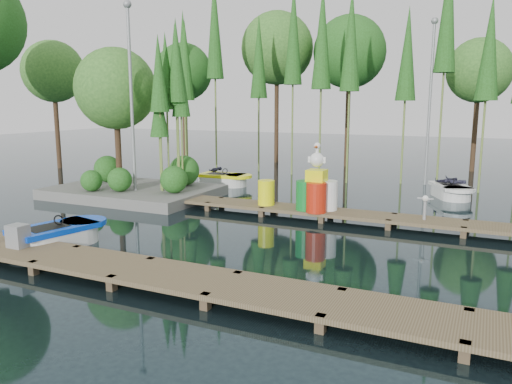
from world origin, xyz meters
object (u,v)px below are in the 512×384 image
at_px(boat_blue, 57,237).
at_px(drum_cluster, 317,191).
at_px(island, 129,115).
at_px(utility_cabinet, 18,236).
at_px(yellow_barrel, 266,193).
at_px(boat_yellow_far, 223,180).

xyz_separation_m(boat_blue, drum_cluster, (5.11, 5.67, 0.67)).
relative_size(island, utility_cabinet, 12.53).
height_order(utility_cabinet, yellow_barrel, yellow_barrel).
distance_m(utility_cabinet, drum_cluster, 8.52).
height_order(boat_yellow_far, drum_cluster, drum_cluster).
bearing_deg(utility_cabinet, boat_yellow_far, 93.98).
distance_m(utility_cabinet, yellow_barrel, 7.72).
bearing_deg(boat_blue, boat_yellow_far, 106.93).
distance_m(boat_blue, boat_yellow_far, 10.22).
height_order(boat_blue, utility_cabinet, utility_cabinet).
distance_m(island, drum_cluster, 8.40).
relative_size(boat_blue, utility_cabinet, 5.23).
xyz_separation_m(boat_blue, boat_yellow_far, (-0.74, 10.19, 0.01)).
bearing_deg(yellow_barrel, utility_cabinet, -115.00).
xyz_separation_m(boat_blue, utility_cabinet, (0.05, -1.17, 0.31)).
xyz_separation_m(utility_cabinet, drum_cluster, (5.06, 6.84, 0.36)).
xyz_separation_m(island, utility_cabinet, (2.97, -7.79, -2.61)).
xyz_separation_m(island, drum_cluster, (8.03, -0.95, -2.25)).
xyz_separation_m(yellow_barrel, drum_cluster, (1.80, -0.16, 0.22)).
relative_size(boat_blue, drum_cluster, 1.32).
distance_m(boat_blue, yellow_barrel, 6.72).
distance_m(boat_blue, drum_cluster, 7.66).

